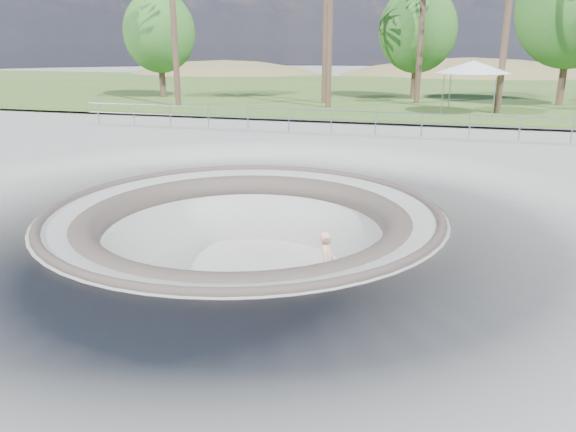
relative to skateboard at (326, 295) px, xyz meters
name	(u,v)px	position (x,y,z in m)	size (l,w,h in m)	color
ground	(244,210)	(-2.35, 0.64, 1.83)	(180.00, 180.00, 0.00)	#A2A39D
skate_bowl	(245,275)	(-2.35, 0.64, 0.00)	(14.00, 14.00, 4.10)	#A2A39D
grass_strip	(382,91)	(-2.35, 34.64, 2.05)	(180.00, 36.00, 0.12)	#3F6127
distant_hills	(430,136)	(1.43, 57.81, -5.19)	(103.20, 45.00, 28.60)	olive
safety_railing	(331,121)	(-2.35, 12.64, 2.52)	(25.00, 0.06, 1.03)	gray
skateboard	(326,295)	(0.00, 0.00, 0.00)	(0.93, 0.49, 0.09)	brown
skater	(327,263)	(0.00, 0.00, 0.84)	(0.60, 0.39, 1.63)	#E8AC96
canopy_white	(473,67)	(3.95, 20.94, 4.61)	(5.60, 5.60, 2.86)	gray
bushy_tree_left	(159,32)	(-17.01, 24.92, 6.53)	(5.07, 4.61, 7.31)	brown
bushy_tree_mid	(418,30)	(0.47, 28.28, 6.68)	(5.24, 4.76, 7.56)	brown
bushy_tree_right	(573,8)	(9.56, 26.49, 7.87)	(6.56, 5.96, 9.46)	brown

